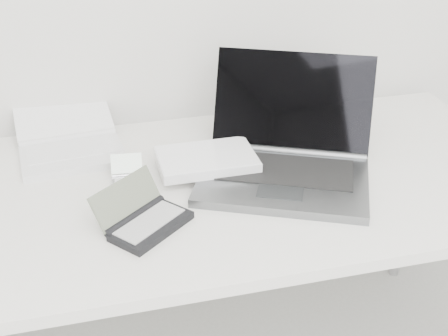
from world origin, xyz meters
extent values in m
cube|color=white|center=(0.00, 1.55, 0.71)|extent=(1.60, 0.80, 0.03)
cylinder|color=silver|center=(0.75, 1.90, 0.35)|extent=(0.04, 0.04, 0.70)
cube|color=slate|center=(0.12, 1.49, 0.74)|extent=(0.50, 0.44, 0.02)
cube|color=black|center=(0.13, 1.52, 0.75)|extent=(0.38, 0.29, 0.00)
cube|color=black|center=(0.20, 1.67, 0.87)|extent=(0.43, 0.28, 0.25)
cylinder|color=slate|center=(0.18, 1.62, 0.75)|extent=(0.39, 0.20, 0.02)
cube|color=#373B3D|center=(0.09, 1.43, 0.75)|extent=(0.13, 0.11, 0.00)
cube|color=white|center=(-0.05, 1.61, 0.77)|extent=(0.25, 0.17, 0.03)
cube|color=white|center=(-0.05, 1.61, 0.78)|extent=(0.25, 0.16, 0.00)
cube|color=white|center=(-0.39, 1.76, 0.74)|extent=(0.29, 0.21, 0.02)
cube|color=silver|center=(-0.39, 1.78, 0.75)|extent=(0.25, 0.13, 0.00)
cube|color=white|center=(-0.40, 1.94, 0.77)|extent=(0.29, 0.19, 0.05)
cylinder|color=white|center=(-0.40, 1.86, 0.75)|extent=(0.27, 0.04, 0.02)
cube|color=silver|center=(-0.26, 1.59, 0.74)|extent=(0.09, 0.07, 0.01)
cube|color=silver|center=(-0.26, 1.59, 0.74)|extent=(0.07, 0.04, 0.00)
cube|color=gray|center=(-0.26, 1.64, 0.76)|extent=(0.08, 0.05, 0.05)
cylinder|color=silver|center=(-0.26, 1.62, 0.74)|extent=(0.08, 0.02, 0.01)
cube|color=black|center=(-0.23, 1.38, 0.74)|extent=(0.21, 0.19, 0.02)
cube|color=#959595|center=(-0.24, 1.38, 0.75)|extent=(0.17, 0.16, 0.00)
cube|color=#636A58|center=(-0.28, 1.44, 0.79)|extent=(0.17, 0.16, 0.08)
cylinder|color=black|center=(-0.26, 1.42, 0.75)|extent=(0.15, 0.13, 0.02)
camera|label=1|loc=(-0.36, 0.22, 1.54)|focal=50.00mm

